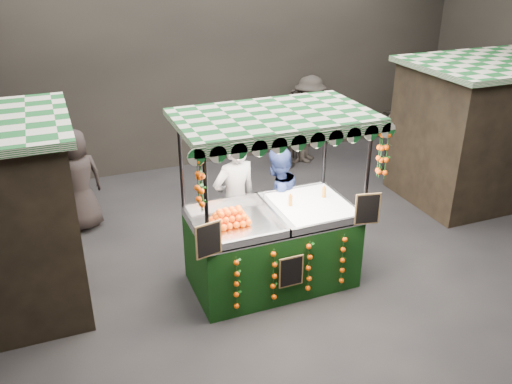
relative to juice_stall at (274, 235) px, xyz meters
name	(u,v)px	position (x,y,z in m)	size (l,w,h in m)	color
ground	(306,281)	(0.46, -0.15, -0.79)	(12.00, 12.00, 0.00)	black
market_hall	(317,47)	(0.46, -0.15, 2.59)	(12.10, 10.10, 5.05)	black
neighbour_stall_right	(483,130)	(4.86, 1.35, 0.52)	(3.00, 2.20, 2.60)	black
juice_stall	(274,235)	(0.00, 0.00, 0.00)	(2.63, 1.55, 2.55)	black
vendor_grey	(235,200)	(-0.28, 0.84, 0.21)	(0.81, 0.62, 2.00)	gray
vendor_blue	(277,201)	(0.41, 0.83, 0.07)	(1.01, 0.90, 1.73)	navy
shopper_0	(17,186)	(-3.36, 3.01, 0.05)	(0.67, 0.50, 1.68)	black
shopper_1	(401,136)	(4.02, 2.69, 0.08)	(1.07, 1.05, 1.73)	#2C2824
shopper_2	(288,134)	(2.02, 3.92, -0.03)	(0.91, 0.88, 1.52)	#2C2723
shopper_3	(309,119)	(2.61, 4.10, 0.17)	(1.39, 1.38, 1.93)	#2B2623
shopper_4	(78,181)	(-2.40, 2.73, 0.10)	(1.01, 0.83, 1.78)	#292221
shopper_5	(408,121)	(4.96, 3.73, -0.04)	(1.01, 1.45, 1.50)	#2E2A25
shopper_6	(295,125)	(2.33, 4.22, 0.04)	(0.43, 0.62, 1.66)	black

